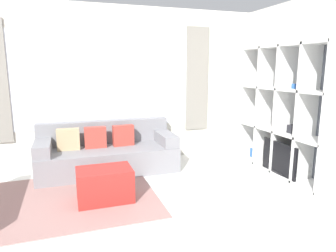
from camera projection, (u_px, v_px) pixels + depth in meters
ground_plane at (151, 252)px, 2.74m from camera, size 16.00×16.00×0.00m
wall_back at (105, 86)px, 5.14m from camera, size 6.77×0.11×2.70m
wall_right at (299, 88)px, 4.69m from camera, size 0.07×4.04×2.70m
area_rug at (46, 202)px, 3.76m from camera, size 2.75×1.79×0.01m
shelving_unit at (286, 113)px, 4.71m from camera, size 0.41×1.89×2.01m
couch_main at (107, 153)px, 4.88m from camera, size 2.17×0.88×0.78m
ottoman at (105, 185)px, 3.77m from camera, size 0.68×0.46×0.42m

